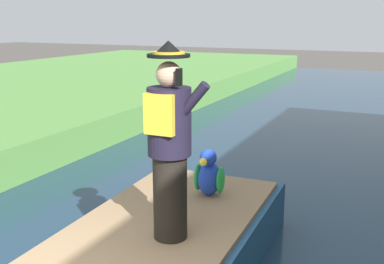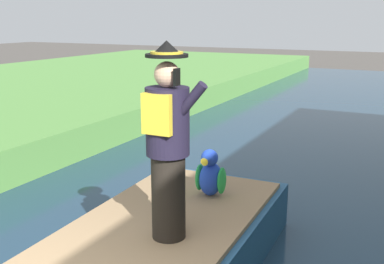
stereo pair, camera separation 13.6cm
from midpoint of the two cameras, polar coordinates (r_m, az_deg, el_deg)
The scene contains 3 objects.
boat at distance 4.79m, azimuth -6.18°, elevation -15.63°, with size 1.93×4.25×0.61m.
person_pirate at distance 4.24m, azimuth -3.68°, elevation -1.44°, with size 0.61×0.42×1.85m.
parrot_plush at distance 5.47m, azimuth 1.40°, elevation -5.33°, with size 0.36×0.35×0.57m.
Camera 1 is at (2.13, -1.84, 2.75)m, focal length 43.52 mm.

